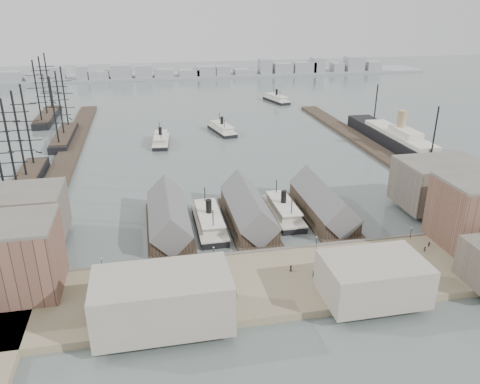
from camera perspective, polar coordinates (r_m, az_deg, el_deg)
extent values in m
plane|color=#4E5A58|center=(141.28, 2.45, -6.83)|extent=(900.00, 900.00, 0.00)
cube|color=#7E7154|center=(124.29, 4.69, -10.84)|extent=(180.00, 30.00, 2.00)
cube|color=#59544C|center=(136.33, 2.98, -7.45)|extent=(180.00, 1.20, 2.30)
cube|color=#2D231C|center=(232.82, -20.31, 4.01)|extent=(10.00, 220.00, 1.60)
cube|color=#2D231C|center=(245.49, 15.29, 5.53)|extent=(10.00, 180.00, 1.60)
cube|color=#2D231C|center=(151.81, -8.62, -4.62)|extent=(14.00, 42.00, 1.20)
cube|color=#2D231C|center=(151.33, -8.71, -3.41)|extent=(12.00, 36.00, 5.00)
cube|color=#59595B|center=(150.23, -8.77, -2.51)|extent=(12.60, 37.00, 12.60)
cube|color=#2D231C|center=(154.76, 1.04, -3.79)|extent=(14.00, 42.00, 1.20)
cube|color=#2D231C|center=(154.30, 0.96, -2.60)|extent=(12.00, 36.00, 5.00)
cube|color=#59595B|center=(153.21, 0.97, -1.72)|extent=(12.60, 37.00, 12.60)
cube|color=#2D231C|center=(161.90, 10.07, -2.92)|extent=(14.00, 42.00, 1.20)
cube|color=#2D231C|center=(161.45, 10.02, -1.78)|extent=(12.00, 36.00, 5.00)
cube|color=#59595B|center=(160.41, 10.08, -0.93)|extent=(12.60, 37.00, 12.60)
cube|color=#60564C|center=(155.10, -25.29, -2.62)|extent=(26.00, 20.00, 14.00)
cube|color=#60564C|center=(176.93, 23.18, 0.91)|extent=(28.00, 20.00, 15.00)
cube|color=gray|center=(118.50, 15.91, -10.12)|extent=(24.00, 16.00, 10.00)
cube|color=gray|center=(106.65, -9.42, -12.85)|extent=(30.00, 16.00, 12.00)
cylinder|color=black|center=(130.81, -16.48, -8.51)|extent=(0.16, 0.16, 3.60)
sphere|color=beige|center=(129.87, -16.58, -7.79)|extent=(0.44, 0.44, 0.44)
cylinder|color=black|center=(130.91, -3.23, -7.49)|extent=(0.16, 0.16, 3.60)
sphere|color=beige|center=(129.97, -3.25, -6.76)|extent=(0.44, 0.44, 0.44)
cylinder|color=black|center=(137.71, 9.28, -6.16)|extent=(0.16, 0.16, 3.60)
sphere|color=beige|center=(136.82, 9.33, -5.46)|extent=(0.44, 0.44, 0.44)
cylinder|color=black|center=(150.30, 20.10, -4.76)|extent=(0.16, 0.16, 3.60)
sphere|color=beige|center=(149.48, 20.20, -4.11)|extent=(0.44, 0.44, 0.44)
cube|color=gray|center=(465.39, -7.87, 13.89)|extent=(500.00, 40.00, 2.00)
cube|color=gray|center=(468.17, -26.24, 12.42)|extent=(20.65, 14.00, 10.28)
cube|color=gray|center=(463.57, -23.58, 12.57)|extent=(14.71, 14.00, 7.23)
cube|color=gray|center=(460.27, -21.70, 13.17)|extent=(17.63, 14.00, 13.23)
cube|color=gray|center=(456.76, -18.61, 13.54)|extent=(10.74, 14.00, 13.58)
cube|color=gray|center=(455.72, -16.83, 13.41)|extent=(18.06, 14.00, 8.64)
cube|color=gray|center=(454.11, -14.29, 13.93)|extent=(18.55, 14.00, 13.29)
cube|color=gray|center=(453.75, -11.67, 14.10)|extent=(15.33, 14.00, 12.47)
cube|color=gray|center=(454.41, -9.26, 14.03)|extent=(17.56, 14.00, 8.72)
cube|color=gray|center=(456.06, -6.25, 14.15)|extent=(18.76, 14.00, 7.63)
cube|color=gray|center=(457.62, -4.22, 14.42)|extent=(17.61, 14.00, 10.35)
cube|color=gray|center=(459.97, -2.15, 14.50)|extent=(13.38, 14.00, 10.30)
cube|color=gray|center=(464.19, 0.56, 14.36)|extent=(20.73, 14.00, 6.75)
cube|color=gray|center=(468.16, 3.05, 14.95)|extent=(11.51, 14.00, 15.57)
cube|color=gray|center=(473.17, 5.20, 14.71)|extent=(18.17, 14.00, 11.26)
cube|color=gray|center=(479.74, 7.78, 14.74)|extent=(21.81, 14.00, 11.83)
cube|color=gray|center=(484.17, 9.39, 14.94)|extent=(11.12, 14.00, 15.50)
cube|color=gray|center=(492.11, 11.70, 14.59)|extent=(10.90, 14.00, 10.29)
cube|color=gray|center=(499.08, 13.72, 14.85)|extent=(17.95, 14.00, 15.72)
cube|color=gray|center=(508.09, 15.81, 14.48)|extent=(14.21, 14.00, 10.51)
cube|color=black|center=(153.02, -3.77, -4.02)|extent=(8.34, 29.20, 1.88)
cube|color=beige|center=(152.42, -3.78, -3.57)|extent=(8.76, 29.20, 0.52)
cube|color=beige|center=(151.79, -3.80, -3.07)|extent=(6.78, 20.85, 2.29)
cube|color=beige|center=(151.17, -3.81, -2.57)|extent=(7.30, 22.94, 0.42)
cylinder|color=black|center=(150.21, -3.83, -1.78)|extent=(1.88, 1.88, 4.69)
cylinder|color=black|center=(158.83, -4.30, -0.48)|extent=(0.31, 0.31, 6.26)
cylinder|color=black|center=(141.87, -3.31, -3.39)|extent=(0.31, 0.31, 6.26)
cube|color=black|center=(161.08, 5.26, -2.67)|extent=(8.01, 28.03, 1.80)
cube|color=beige|center=(160.53, 5.28, -2.25)|extent=(8.41, 28.03, 0.50)
cube|color=beige|center=(159.95, 5.29, -1.79)|extent=(6.51, 20.02, 2.20)
cube|color=beige|center=(159.38, 5.31, -1.33)|extent=(7.01, 22.02, 0.40)
cylinder|color=black|center=(158.51, 5.34, -0.61)|extent=(1.80, 1.80, 4.50)
cylinder|color=black|center=(166.55, 4.46, 0.52)|extent=(0.30, 0.30, 6.01)
cylinder|color=black|center=(150.73, 6.31, -1.99)|extent=(0.30, 0.30, 6.01)
cube|color=black|center=(244.95, -9.61, 5.99)|extent=(9.69, 26.65, 1.68)
cube|color=beige|center=(244.62, -9.63, 6.27)|extent=(10.06, 26.68, 0.47)
cube|color=beige|center=(244.26, -9.65, 6.56)|extent=(7.65, 19.10, 2.05)
cube|color=beige|center=(243.91, -9.67, 6.85)|extent=(8.28, 20.99, 0.37)
cylinder|color=black|center=(243.38, -9.70, 7.32)|extent=(1.68, 1.68, 4.19)
cylinder|color=black|center=(251.54, -9.79, 7.76)|extent=(0.28, 0.28, 5.59)
cylinder|color=black|center=(235.33, -9.61, 6.76)|extent=(0.28, 0.28, 5.59)
cube|color=black|center=(262.76, -2.21, 7.43)|extent=(13.07, 27.62, 1.71)
cube|color=beige|center=(262.44, -2.21, 7.69)|extent=(13.44, 27.70, 0.48)
cube|color=beige|center=(262.10, -2.21, 7.97)|extent=(10.07, 19.89, 2.09)
cube|color=beige|center=(261.77, -2.22, 8.25)|extent=(10.93, 21.85, 0.38)
cylinder|color=black|center=(261.27, -2.23, 8.69)|extent=(1.71, 1.71, 4.28)
cylinder|color=black|center=(269.52, -2.53, 9.08)|extent=(0.29, 0.29, 5.70)
cylinder|color=black|center=(253.13, -1.90, 8.20)|extent=(0.29, 0.29, 5.70)
cube|color=black|center=(345.19, 4.46, 11.03)|extent=(14.19, 28.08, 1.74)
cube|color=beige|center=(344.94, 4.46, 11.24)|extent=(14.56, 28.18, 0.48)
cube|color=beige|center=(344.68, 4.47, 11.46)|extent=(10.87, 20.25, 2.12)
cube|color=beige|center=(344.43, 4.48, 11.68)|extent=(11.81, 22.24, 0.39)
cylinder|color=black|center=(344.04, 4.49, 12.03)|extent=(1.74, 1.74, 4.34)
cylinder|color=black|center=(352.29, 4.10, 12.25)|extent=(0.29, 0.29, 5.79)
cylinder|color=black|center=(335.87, 4.89, 11.72)|extent=(0.29, 0.29, 5.79)
cube|color=black|center=(199.11, -24.91, 0.56)|extent=(9.14, 62.99, 3.66)
cube|color=#2D231C|center=(198.40, -25.01, 1.13)|extent=(8.64, 56.69, 0.61)
cylinder|color=black|center=(186.79, -26.28, 5.00)|extent=(0.81, 0.81, 34.54)
cylinder|color=black|center=(200.52, -25.34, 6.24)|extent=(0.81, 0.81, 34.54)
cylinder|color=black|center=(214.38, -24.52, 7.32)|extent=(0.81, 0.81, 34.54)
cube|color=black|center=(264.17, -20.60, 6.28)|extent=(8.72, 50.40, 3.49)
cube|color=#2D231C|center=(263.66, -20.66, 6.70)|extent=(8.24, 45.36, 0.58)
cylinder|color=black|center=(243.20, -21.72, 9.12)|extent=(0.78, 0.78, 32.96)
cylinder|color=black|center=(260.23, -21.13, 10.00)|extent=(0.78, 0.78, 32.96)
cylinder|color=black|center=(277.33, -20.61, 10.77)|extent=(0.78, 0.78, 32.96)
cube|color=black|center=(313.64, -22.39, 8.44)|extent=(9.26, 51.46, 3.70)
cube|color=#2D231C|center=(313.19, -22.45, 8.82)|extent=(8.75, 46.31, 0.62)
cylinder|color=black|center=(292.75, -23.51, 11.14)|extent=(0.82, 0.82, 34.99)
cylinder|color=black|center=(310.16, -22.90, 11.78)|extent=(0.82, 0.82, 34.99)
cylinder|color=black|center=(327.64, -22.36, 12.35)|extent=(0.82, 0.82, 34.99)
cube|color=black|center=(247.28, 18.77, 5.78)|extent=(12.92, 94.41, 5.96)
cube|color=beige|center=(246.25, 18.88, 6.66)|extent=(10.93, 54.66, 1.99)
cube|color=beige|center=(241.51, 19.53, 6.90)|extent=(7.95, 19.88, 2.98)
cylinder|color=tan|center=(244.58, 19.09, 8.23)|extent=(4.37, 4.37, 9.94)
cube|color=black|center=(152.99, 26.11, -5.86)|extent=(3.28, 10.15, 0.84)
cube|color=#273224|center=(152.22, 26.23, -5.27)|extent=(3.42, 10.68, 2.73)
cube|color=#59595B|center=(151.57, 26.32, -4.76)|extent=(3.66, 11.12, 0.32)
imported|color=black|center=(121.43, -13.87, -11.41)|extent=(1.78, 1.78, 1.47)
cube|color=#3F2D21|center=(119.99, -14.80, -11.88)|extent=(2.91, 2.88, 0.25)
cylinder|color=black|center=(119.72, -14.56, -12.14)|extent=(0.85, 0.82, 1.10)
cylinder|color=black|center=(120.64, -15.01, -11.90)|extent=(0.85, 0.82, 1.10)
imported|color=black|center=(122.17, -1.86, -10.46)|extent=(1.85, 1.60, 1.44)
cube|color=#3F2D21|center=(120.59, -2.76, -10.86)|extent=(2.99, 2.70, 0.25)
cylinder|color=black|center=(120.36, -2.53, -11.13)|extent=(0.96, 0.68, 1.10)
cylinder|color=black|center=(121.22, -2.99, -10.87)|extent=(0.96, 0.68, 1.10)
imported|color=black|center=(130.49, 16.08, -9.04)|extent=(1.60, 1.81, 1.65)
cube|color=#3F2D21|center=(129.12, 15.11, -9.25)|extent=(2.77, 1.82, 0.25)
cylinder|color=black|center=(128.81, 15.27, -9.53)|extent=(1.10, 0.22, 1.10)
cylinder|color=black|center=(129.78, 14.93, -9.23)|extent=(1.10, 0.22, 1.10)
imported|color=black|center=(126.08, -15.26, -10.13)|extent=(0.71, 0.59, 1.68)
imported|color=black|center=(120.18, -17.59, -12.21)|extent=(0.97, 1.03, 1.68)
imported|color=black|center=(129.60, -7.03, -8.45)|extent=(1.13, 1.31, 1.76)
imported|color=black|center=(115.72, -0.43, -12.50)|extent=(0.69, 1.00, 1.58)
imported|color=black|center=(126.60, 6.21, -9.21)|extent=(0.80, 1.00, 1.78)
imported|color=black|center=(124.89, 8.93, -9.86)|extent=(0.76, 0.79, 1.76)
imported|color=black|center=(136.78, 13.81, -7.21)|extent=(0.92, 1.03, 1.74)
imported|color=black|center=(132.37, 21.44, -9.29)|extent=(0.74, 1.20, 1.79)
imported|color=black|center=(148.02, 22.06, -5.93)|extent=(0.62, 1.02, 1.62)
imported|color=black|center=(144.75, 21.60, -6.52)|extent=(0.82, 1.14, 1.60)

